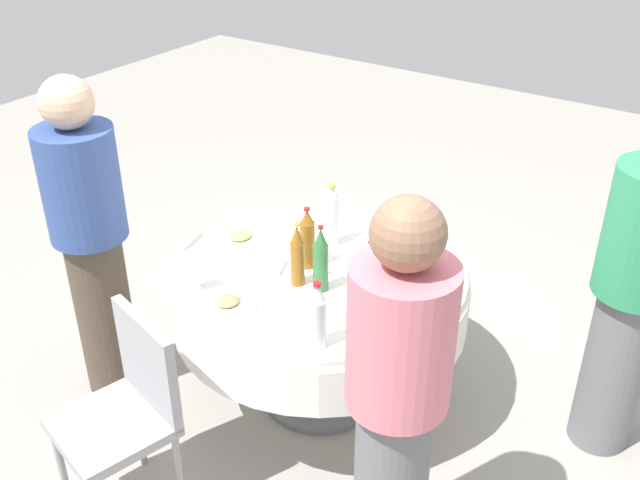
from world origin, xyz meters
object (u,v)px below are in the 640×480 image
object	(u,v)px
bottle_amber_far	(297,256)
wine_glass_north	(197,268)
bottle_amber_outer	(307,239)
bottle_clear_mid	(317,316)
bottle_green_left	(370,274)
bottle_green_front	(321,260)
person_left	(634,291)
chair_mid	(128,404)
plate_inner	(228,304)
plate_south	(241,238)
person_outer	(91,239)
wine_glass_far	(375,251)
bottle_clear_north	(332,217)
dining_table	(320,296)
person_front	(396,401)
plate_right	(380,240)

from	to	relation	value
bottle_amber_far	wine_glass_north	world-z (taller)	bottle_amber_far
bottle_amber_outer	bottle_clear_mid	xyz separation A→B (m)	(0.44, 0.35, -0.00)
bottle_green_left	bottle_green_front	xyz separation A→B (m)	(0.04, -0.21, 0.01)
person_left	chair_mid	world-z (taller)	person_left
bottle_green_front	wine_glass_north	xyz separation A→B (m)	(0.29, -0.43, -0.04)
bottle_green_left	wine_glass_north	xyz separation A→B (m)	(0.33, -0.64, -0.03)
plate_inner	plate_south	distance (m)	0.54
wine_glass_north	person_outer	size ratio (longest dim) A/B	0.09
person_outer	wine_glass_far	bearing A→B (deg)	-89.81
wine_glass_far	bottle_clear_mid	bearing A→B (deg)	9.13
bottle_clear_north	plate_inner	distance (m)	0.68
plate_south	person_left	distance (m)	1.73
bottle_amber_outer	bottle_green_left	bearing A→B (deg)	77.48
bottle_amber_far	bottle_clear_north	bearing A→B (deg)	-169.87
wine_glass_far	person_outer	distance (m)	1.27
dining_table	bottle_green_front	world-z (taller)	bottle_green_front
bottle_amber_far	bottle_clear_mid	xyz separation A→B (m)	(0.30, 0.31, -0.01)
bottle_amber_outer	chair_mid	distance (m)	1.00
bottle_amber_far	bottle_clear_mid	distance (m)	0.43
bottle_green_left	person_front	size ratio (longest dim) A/B	0.18
bottle_amber_far	chair_mid	distance (m)	0.89
bottle_green_front	person_front	xyz separation A→B (m)	(0.50, 0.64, -0.06)
plate_inner	plate_right	distance (m)	0.84
plate_south	person_left	xyz separation A→B (m)	(-0.50, 1.65, 0.05)
plate_south	bottle_amber_outer	bearing A→B (deg)	88.63
chair_mid	wine_glass_far	bearing A→B (deg)	-98.40
person_outer	dining_table	bearing A→B (deg)	-90.00
bottle_clear_north	person_left	size ratio (longest dim) A/B	0.20
bottle_green_front	plate_right	bearing A→B (deg)	179.43
bottle_amber_far	bottle_green_front	bearing A→B (deg)	100.77
bottle_green_left	chair_mid	world-z (taller)	bottle_green_left
bottle_clear_mid	person_left	xyz separation A→B (m)	(-0.94, 0.91, -0.07)
bottle_amber_far	wine_glass_far	xyz separation A→B (m)	(-0.27, 0.21, -0.04)
bottle_amber_outer	bottle_green_front	size ratio (longest dim) A/B	0.96
bottle_amber_outer	chair_mid	world-z (taller)	bottle_amber_outer
dining_table	bottle_amber_far	distance (m)	0.33
bottle_clear_mid	plate_right	distance (m)	0.84
bottle_amber_far	plate_inner	xyz separation A→B (m)	(0.30, -0.13, -0.12)
bottle_clear_north	bottle_clear_mid	bearing A→B (deg)	29.29
dining_table	bottle_amber_outer	xyz separation A→B (m)	(0.02, -0.05, 0.29)
dining_table	bottle_clear_north	world-z (taller)	bottle_clear_north
dining_table	plate_inner	distance (m)	0.50
bottle_amber_outer	plate_inner	bearing A→B (deg)	-11.50
bottle_amber_outer	bottle_green_front	distance (m)	0.19
plate_south	plate_right	world-z (taller)	plate_south
dining_table	bottle_clear_mid	size ratio (longest dim) A/B	4.74
bottle_green_front	wine_glass_far	distance (m)	0.28
wine_glass_north	person_front	distance (m)	1.09
bottle_clear_north	person_outer	xyz separation A→B (m)	(0.70, -0.83, -0.05)
bottle_green_front	person_front	distance (m)	0.81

